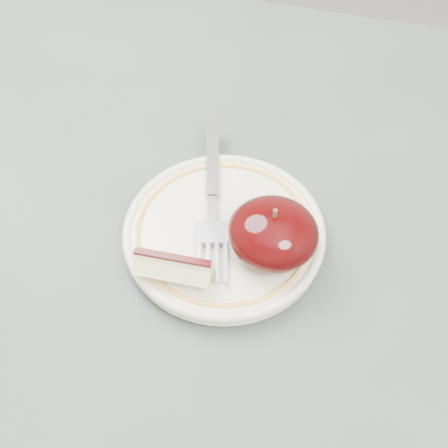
% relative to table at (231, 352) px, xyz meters
% --- Properties ---
extents(table, '(0.90, 0.90, 0.75)m').
position_rel_table_xyz_m(table, '(0.00, 0.00, 0.00)').
color(table, brown).
rests_on(table, ground).
extents(plate, '(0.19, 0.19, 0.02)m').
position_rel_table_xyz_m(plate, '(-0.02, 0.07, 0.10)').
color(plate, '#EEE6C8').
rests_on(plate, table).
extents(apple_half, '(0.08, 0.08, 0.06)m').
position_rel_table_xyz_m(apple_half, '(0.02, 0.06, 0.13)').
color(apple_half, black).
rests_on(apple_half, plate).
extents(apple_wedge, '(0.07, 0.03, 0.03)m').
position_rel_table_xyz_m(apple_wedge, '(-0.05, 0.01, 0.12)').
color(apple_wedge, beige).
rests_on(apple_wedge, plate).
extents(fork, '(0.07, 0.20, 0.00)m').
position_rel_table_xyz_m(fork, '(-0.04, 0.10, 0.11)').
color(fork, '#92959A').
rests_on(fork, plate).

